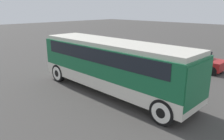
{
  "coord_description": "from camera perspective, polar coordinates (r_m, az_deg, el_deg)",
  "views": [
    {
      "loc": [
        8.36,
        -8.38,
        4.72
      ],
      "look_at": [
        0.0,
        0.0,
        1.34
      ],
      "focal_mm": 35.0,
      "sensor_mm": 36.0,
      "label": 1
    }
  ],
  "objects": [
    {
      "name": "ground_plane",
      "position": [
        12.74,
        0.0,
        -5.79
      ],
      "size": [
        120.0,
        120.0,
        0.0
      ],
      "primitive_type": "plane",
      "color": "#423F3D"
    },
    {
      "name": "parked_car_mid",
      "position": [
        18.53,
        20.79,
        2.42
      ],
      "size": [
        4.33,
        1.9,
        1.42
      ],
      "color": "maroon",
      "rests_on": "ground_plane"
    },
    {
      "name": "parked_car_near",
      "position": [
        19.92,
        7.91,
        4.1
      ],
      "size": [
        4.12,
        1.88,
        1.36
      ],
      "color": "silver",
      "rests_on": "ground_plane"
    },
    {
      "name": "tour_bus",
      "position": [
        12.13,
        0.32,
        2.03
      ],
      "size": [
        9.97,
        2.54,
        2.97
      ],
      "color": "silver",
      "rests_on": "ground_plane"
    }
  ]
}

